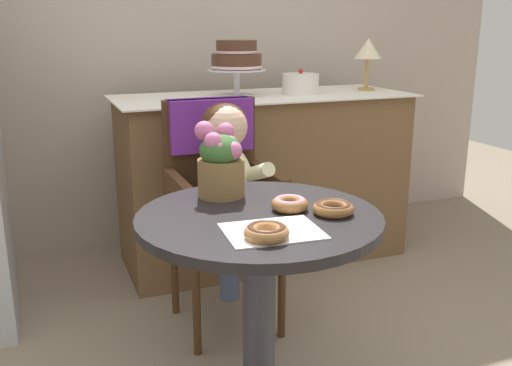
# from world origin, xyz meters

# --- Properties ---
(back_wall) EXTENTS (4.80, 0.10, 2.70)m
(back_wall) POSITION_xyz_m (0.00, 1.85, 1.35)
(back_wall) COLOR #B2A393
(back_wall) RESTS_ON ground
(cafe_table) EXTENTS (0.72, 0.72, 0.72)m
(cafe_table) POSITION_xyz_m (0.00, 0.00, 0.51)
(cafe_table) COLOR black
(cafe_table) RESTS_ON ground
(wicker_chair) EXTENTS (0.42, 0.45, 0.95)m
(wicker_chair) POSITION_xyz_m (0.11, 0.75, 0.64)
(wicker_chair) COLOR #472D19
(wicker_chair) RESTS_ON ground
(seated_child) EXTENTS (0.27, 0.32, 0.73)m
(seated_child) POSITION_xyz_m (0.11, 0.59, 0.68)
(seated_child) COLOR beige
(seated_child) RESTS_ON ground
(paper_napkin) EXTENTS (0.27, 0.21, 0.00)m
(paper_napkin) POSITION_xyz_m (-0.02, -0.15, 0.72)
(paper_napkin) COLOR white
(paper_napkin) RESTS_ON cafe_table
(donut_front) EXTENTS (0.11, 0.11, 0.04)m
(donut_front) POSITION_xyz_m (0.10, 0.00, 0.74)
(donut_front) COLOR #936033
(donut_front) RESTS_ON cafe_table
(donut_mid) EXTENTS (0.12, 0.12, 0.04)m
(donut_mid) POSITION_xyz_m (-0.06, -0.20, 0.74)
(donut_mid) COLOR #AD7542
(donut_mid) RESTS_ON cafe_table
(donut_side) EXTENTS (0.12, 0.12, 0.03)m
(donut_side) POSITION_xyz_m (0.20, -0.08, 0.74)
(donut_side) COLOR #936033
(donut_side) RESTS_ON cafe_table
(flower_vase) EXTENTS (0.15, 0.15, 0.24)m
(flower_vase) POSITION_xyz_m (-0.04, 0.22, 0.83)
(flower_vase) COLOR brown
(flower_vase) RESTS_ON cafe_table
(display_counter) EXTENTS (1.56, 0.62, 0.90)m
(display_counter) POSITION_xyz_m (0.55, 1.30, 0.45)
(display_counter) COLOR brown
(display_counter) RESTS_ON ground
(tiered_cake_stand) EXTENTS (0.30, 0.30, 0.28)m
(tiered_cake_stand) POSITION_xyz_m (0.40, 1.30, 1.09)
(tiered_cake_stand) COLOR silver
(tiered_cake_stand) RESTS_ON display_counter
(round_layer_cake) EXTENTS (0.19, 0.19, 0.13)m
(round_layer_cake) POSITION_xyz_m (0.75, 1.27, 0.95)
(round_layer_cake) COLOR white
(round_layer_cake) RESTS_ON display_counter
(table_lamp) EXTENTS (0.15, 0.15, 0.28)m
(table_lamp) POSITION_xyz_m (1.17, 1.29, 1.12)
(table_lamp) COLOR #B28C47
(table_lamp) RESTS_ON display_counter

